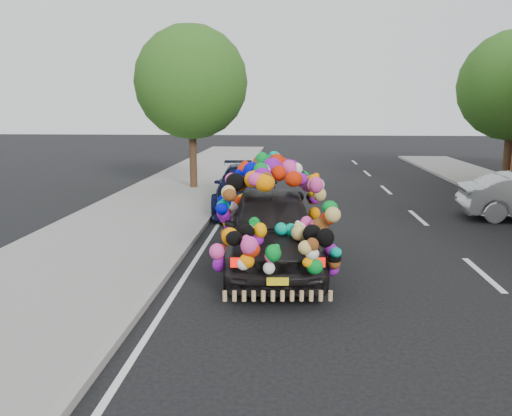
{
  "coord_description": "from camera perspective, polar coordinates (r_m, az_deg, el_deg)",
  "views": [
    {
      "loc": [
        -0.04,
        -9.29,
        3.08
      ],
      "look_at": [
        -0.74,
        0.38,
        1.14
      ],
      "focal_mm": 35.0,
      "sensor_mm": 36.0,
      "label": 1
    }
  ],
  "objects": [
    {
      "name": "kerb",
      "position": [
        10.04,
        -9.44,
        -6.36
      ],
      "size": [
        0.15,
        60.0,
        0.13
      ],
      "primitive_type": "cube",
      "color": "gray",
      "rests_on": "ground"
    },
    {
      "name": "sidewalk",
      "position": [
        10.66,
        -19.75,
        -5.86
      ],
      "size": [
        4.0,
        60.0,
        0.12
      ],
      "primitive_type": "cube",
      "color": "gray",
      "rests_on": "ground"
    },
    {
      "name": "ground",
      "position": [
        9.79,
        4.18,
        -7.09
      ],
      "size": [
        100.0,
        100.0,
        0.0
      ],
      "primitive_type": "plane",
      "color": "black",
      "rests_on": "ground"
    },
    {
      "name": "tree_near_sidewalk",
      "position": [
        19.18,
        -7.41,
        14.03
      ],
      "size": [
        4.2,
        4.2,
        6.13
      ],
      "color": "#332114",
      "rests_on": "ground"
    },
    {
      "name": "plush_art_car",
      "position": [
        9.75,
        1.87,
        -0.33
      ],
      "size": [
        2.52,
        4.84,
        2.18
      ],
      "rotation": [
        0.0,
        0.0,
        0.08
      ],
      "color": "black",
      "rests_on": "ground"
    },
    {
      "name": "navy_sedan",
      "position": [
        15.36,
        -1.13,
        2.29
      ],
      "size": [
        2.23,
        4.79,
        1.35
      ],
      "primitive_type": "imported",
      "rotation": [
        0.0,
        0.0,
        0.07
      ],
      "color": "black",
      "rests_on": "ground"
    },
    {
      "name": "lane_markings",
      "position": [
        10.44,
        24.5,
        -6.89
      ],
      "size": [
        6.0,
        50.0,
        0.01
      ],
      "primitive_type": null,
      "color": "silver",
      "rests_on": "ground"
    }
  ]
}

